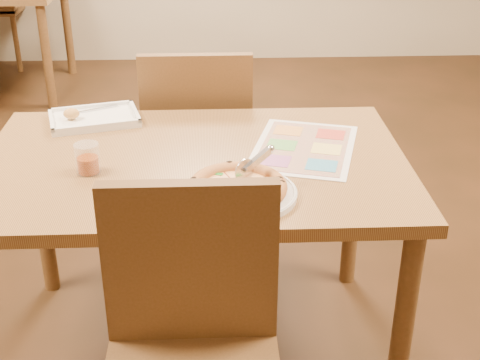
{
  "coord_description": "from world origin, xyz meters",
  "views": [
    {
      "loc": [
        0.06,
        -1.85,
        1.58
      ],
      "look_at": [
        0.13,
        -0.25,
        0.77
      ],
      "focal_mm": 50.0,
      "sensor_mm": 36.0,
      "label": 1
    }
  ],
  "objects_px": {
    "glass_tumbler": "(88,160)",
    "menu": "(304,147)",
    "chair_far": "(198,130)",
    "plate": "(240,194)",
    "pizza_cutter": "(254,163)",
    "dining_table": "(195,184)",
    "appetizer_tray": "(93,119)",
    "chair_near": "(191,327)",
    "pizza": "(238,187)"
  },
  "relations": [
    {
      "from": "chair_far",
      "to": "appetizer_tray",
      "type": "distance_m",
      "value": 0.48
    },
    {
      "from": "appetizer_tray",
      "to": "pizza_cutter",
      "type": "bearing_deg",
      "value": -45.11
    },
    {
      "from": "pizza",
      "to": "glass_tumbler",
      "type": "xyz_separation_m",
      "value": [
        -0.43,
        0.17,
        0.01
      ]
    },
    {
      "from": "pizza_cutter",
      "to": "appetizer_tray",
      "type": "relative_size",
      "value": 0.32
    },
    {
      "from": "chair_far",
      "to": "plate",
      "type": "distance_m",
      "value": 0.87
    },
    {
      "from": "pizza_cutter",
      "to": "glass_tumbler",
      "type": "relative_size",
      "value": 1.23
    },
    {
      "from": "plate",
      "to": "appetizer_tray",
      "type": "bearing_deg",
      "value": 130.53
    },
    {
      "from": "plate",
      "to": "glass_tumbler",
      "type": "relative_size",
      "value": 3.47
    },
    {
      "from": "pizza_cutter",
      "to": "dining_table",
      "type": "bearing_deg",
      "value": 90.14
    },
    {
      "from": "chair_near",
      "to": "chair_far",
      "type": "distance_m",
      "value": 1.2
    },
    {
      "from": "appetizer_tray",
      "to": "plate",
      "type": "bearing_deg",
      "value": -49.47
    },
    {
      "from": "dining_table",
      "to": "chair_far",
      "type": "height_order",
      "value": "chair_far"
    },
    {
      "from": "plate",
      "to": "pizza_cutter",
      "type": "relative_size",
      "value": 2.83
    },
    {
      "from": "chair_near",
      "to": "pizza",
      "type": "distance_m",
      "value": 0.42
    },
    {
      "from": "pizza",
      "to": "appetizer_tray",
      "type": "xyz_separation_m",
      "value": [
        -0.48,
        0.57,
        -0.02
      ]
    },
    {
      "from": "appetizer_tray",
      "to": "chair_near",
      "type": "bearing_deg",
      "value": -69.0
    },
    {
      "from": "appetizer_tray",
      "to": "menu",
      "type": "bearing_deg",
      "value": -19.92
    },
    {
      "from": "appetizer_tray",
      "to": "pizza",
      "type": "bearing_deg",
      "value": -50.07
    },
    {
      "from": "dining_table",
      "to": "chair_far",
      "type": "bearing_deg",
      "value": 90.0
    },
    {
      "from": "chair_far",
      "to": "plate",
      "type": "xyz_separation_m",
      "value": [
        0.13,
        -0.85,
        0.16
      ]
    },
    {
      "from": "appetizer_tray",
      "to": "glass_tumbler",
      "type": "xyz_separation_m",
      "value": [
        0.05,
        -0.4,
        0.03
      ]
    },
    {
      "from": "glass_tumbler",
      "to": "pizza",
      "type": "bearing_deg",
      "value": -21.9
    },
    {
      "from": "chair_far",
      "to": "pizza",
      "type": "xyz_separation_m",
      "value": [
        0.12,
        -0.85,
        0.18
      ]
    },
    {
      "from": "chair_far",
      "to": "pizza_cutter",
      "type": "height_order",
      "value": "chair_far"
    },
    {
      "from": "chair_far",
      "to": "plate",
      "type": "height_order",
      "value": "chair_far"
    },
    {
      "from": "plate",
      "to": "appetizer_tray",
      "type": "xyz_separation_m",
      "value": [
        -0.48,
        0.57,
        0.0
      ]
    },
    {
      "from": "pizza_cutter",
      "to": "menu",
      "type": "bearing_deg",
      "value": 17.47
    },
    {
      "from": "appetizer_tray",
      "to": "menu",
      "type": "xyz_separation_m",
      "value": [
        0.7,
        -0.25,
        -0.01
      ]
    },
    {
      "from": "menu",
      "to": "chair_far",
      "type": "bearing_deg",
      "value": 122.96
    },
    {
      "from": "chair_near",
      "to": "appetizer_tray",
      "type": "bearing_deg",
      "value": 111.0
    },
    {
      "from": "dining_table",
      "to": "glass_tumbler",
      "type": "relative_size",
      "value": 14.5
    },
    {
      "from": "pizza",
      "to": "glass_tumbler",
      "type": "bearing_deg",
      "value": 158.1
    },
    {
      "from": "chair_near",
      "to": "chair_far",
      "type": "height_order",
      "value": "same"
    },
    {
      "from": "plate",
      "to": "pizza",
      "type": "distance_m",
      "value": 0.02
    },
    {
      "from": "glass_tumbler",
      "to": "menu",
      "type": "distance_m",
      "value": 0.67
    },
    {
      "from": "plate",
      "to": "glass_tumbler",
      "type": "xyz_separation_m",
      "value": [
        -0.44,
        0.17,
        0.03
      ]
    },
    {
      "from": "menu",
      "to": "appetizer_tray",
      "type": "bearing_deg",
      "value": 160.08
    },
    {
      "from": "chair_near",
      "to": "pizza",
      "type": "bearing_deg",
      "value": 70.58
    },
    {
      "from": "chair_near",
      "to": "appetizer_tray",
      "type": "distance_m",
      "value": 1.0
    },
    {
      "from": "chair_far",
      "to": "glass_tumbler",
      "type": "bearing_deg",
      "value": 65.84
    },
    {
      "from": "pizza",
      "to": "menu",
      "type": "height_order",
      "value": "pizza"
    },
    {
      "from": "chair_far",
      "to": "plate",
      "type": "bearing_deg",
      "value": 98.74
    },
    {
      "from": "chair_far",
      "to": "glass_tumbler",
      "type": "relative_size",
      "value": 5.24
    },
    {
      "from": "pizza",
      "to": "pizza_cutter",
      "type": "distance_m",
      "value": 0.08
    },
    {
      "from": "pizza_cutter",
      "to": "plate",
      "type": "bearing_deg",
      "value": -173.5
    },
    {
      "from": "pizza_cutter",
      "to": "pizza",
      "type": "bearing_deg",
      "value": -174.73
    },
    {
      "from": "plate",
      "to": "appetizer_tray",
      "type": "height_order",
      "value": "appetizer_tray"
    },
    {
      "from": "chair_near",
      "to": "pizza_cutter",
      "type": "distance_m",
      "value": 0.49
    },
    {
      "from": "pizza_cutter",
      "to": "glass_tumbler",
      "type": "height_order",
      "value": "pizza_cutter"
    },
    {
      "from": "chair_near",
      "to": "plate",
      "type": "bearing_deg",
      "value": 69.91
    }
  ]
}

